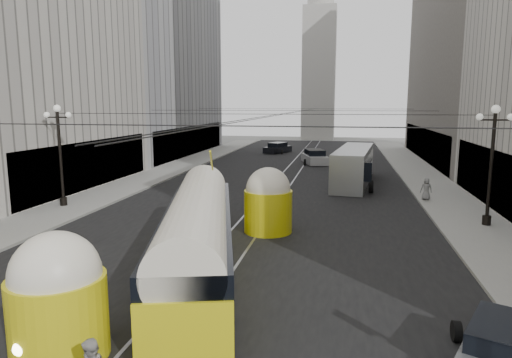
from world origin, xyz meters
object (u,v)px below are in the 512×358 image
at_px(streetcar, 198,232).
at_px(sedan_grey, 503,350).
at_px(pedestrian_sidewalk_right, 426,189).
at_px(city_bus, 354,164).

xyz_separation_m(streetcar, sedan_grey, (9.45, -4.93, -1.09)).
relative_size(streetcar, pedestrian_sidewalk_right, 9.95).
bearing_deg(sedan_grey, streetcar, 152.43).
height_order(streetcar, city_bus, streetcar).
bearing_deg(city_bus, sedan_grey, -83.36).
relative_size(streetcar, city_bus, 1.28).
xyz_separation_m(city_bus, sedan_grey, (3.14, -26.95, -1.04)).
relative_size(city_bus, sedan_grey, 2.70).
bearing_deg(pedestrian_sidewalk_right, city_bus, -55.01).
distance_m(city_bus, pedestrian_sidewalk_right, 8.01).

